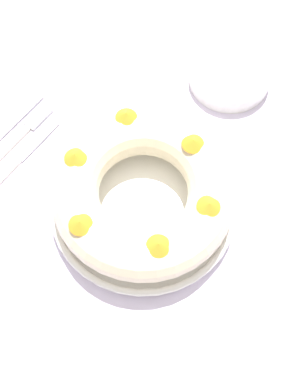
% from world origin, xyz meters
% --- Properties ---
extents(ground_plane, '(8.00, 8.00, 0.00)m').
position_xyz_m(ground_plane, '(0.00, 0.00, 0.00)').
color(ground_plane, gray).
extents(dining_table, '(1.36, 1.16, 0.72)m').
position_xyz_m(dining_table, '(0.00, 0.00, 0.64)').
color(dining_table, silver).
rests_on(dining_table, ground_plane).
extents(serving_dish, '(0.31, 0.31, 0.03)m').
position_xyz_m(serving_dish, '(0.00, -0.01, 0.74)').
color(serving_dish, white).
rests_on(serving_dish, dining_table).
extents(bundt_cake, '(0.29, 0.29, 0.08)m').
position_xyz_m(bundt_cake, '(0.00, -0.01, 0.79)').
color(bundt_cake, beige).
rests_on(bundt_cake, serving_dish).
extents(fork, '(0.02, 0.20, 0.01)m').
position_xyz_m(fork, '(-0.26, -0.04, 0.72)').
color(fork, white).
rests_on(fork, dining_table).
extents(cake_knife, '(0.02, 0.18, 0.01)m').
position_xyz_m(cake_knife, '(-0.23, -0.07, 0.72)').
color(cake_knife, white).
rests_on(cake_knife, dining_table).
extents(side_bowl, '(0.16, 0.16, 0.03)m').
position_xyz_m(side_bowl, '(-0.03, 0.31, 0.74)').
color(side_bowl, white).
rests_on(side_bowl, dining_table).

